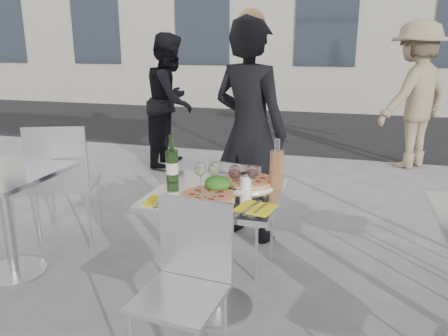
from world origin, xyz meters
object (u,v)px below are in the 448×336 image
(chair_near, at_px, (187,274))
(salad_plate, at_px, (218,185))
(pedestrian_a, at_px, (171,101))
(carafe, at_px, (276,168))
(chair_far, at_px, (239,207))
(wineglass_red_a, at_px, (235,173))
(pizza_near, at_px, (207,196))
(pedestrian_b, at_px, (414,96))
(wineglass_white_b, at_px, (214,170))
(side_chair_lfar, at_px, (63,176))
(wineglass_red_b, at_px, (252,173))
(woman_diner, at_px, (249,132))
(main_table, at_px, (217,226))
(wineglass_white_a, at_px, (200,170))
(napkin_right, at_px, (256,207))
(wine_bottle, at_px, (172,164))
(side_table_left, at_px, (4,201))
(sugar_shaker, at_px, (246,182))
(pizza_far, at_px, (248,181))
(napkin_left, at_px, (163,201))

(chair_near, height_order, salad_plate, chair_near)
(pedestrian_a, height_order, carafe, pedestrian_a)
(chair_far, relative_size, carafe, 2.82)
(wineglass_red_a, bearing_deg, pizza_near, -126.94)
(pedestrian_b, height_order, wineglass_white_b, pedestrian_b)
(side_chair_lfar, height_order, wineglass_red_b, side_chair_lfar)
(side_chair_lfar, xyz_separation_m, wineglass_red_b, (1.59, -0.44, 0.28))
(pedestrian_a, bearing_deg, carafe, -150.16)
(chair_far, xyz_separation_m, woman_diner, (-0.08, 0.63, 0.40))
(chair_far, distance_m, chair_near, 0.98)
(pedestrian_a, relative_size, wineglass_white_b, 10.89)
(main_table, xyz_separation_m, wineglass_white_b, (-0.03, 0.06, 0.32))
(salad_plate, height_order, wineglass_white_a, wineglass_white_a)
(napkin_right, bearing_deg, chair_far, 123.84)
(wineglass_red_b, bearing_deg, wine_bottle, 175.66)
(main_table, bearing_deg, napkin_right, -35.01)
(side_table_left, relative_size, wineglass_white_b, 4.76)
(chair_far, height_order, pedestrian_b, pedestrian_b)
(chair_far, distance_m, pedestrian_a, 3.06)
(side_table_left, height_order, sugar_shaker, sugar_shaker)
(chair_far, height_order, carafe, carafe)
(pedestrian_a, distance_m, wineglass_white_b, 3.39)
(main_table, bearing_deg, wineglass_white_b, 120.45)
(wineglass_white_b, xyz_separation_m, napkin_right, (0.30, -0.25, -0.11))
(wineglass_red_b, bearing_deg, woman_diner, 103.88)
(side_table_left, relative_size, pizza_near, 2.47)
(pedestrian_b, height_order, pizza_near, pedestrian_b)
(chair_near, xyz_separation_m, wine_bottle, (-0.32, 0.60, 0.36))
(woman_diner, xyz_separation_m, pizza_near, (0.05, -1.22, -0.12))
(chair_far, xyz_separation_m, salad_plate, (-0.01, -0.46, 0.30))
(main_table, relative_size, wineglass_red_a, 4.76)
(wineglass_white_a, distance_m, napkin_right, 0.45)
(salad_plate, distance_m, wineglass_red_b, 0.21)
(side_table_left, bearing_deg, pizza_far, 6.85)
(pizza_far, distance_m, salad_plate, 0.22)
(pedestrian_b, relative_size, sugar_shaker, 17.47)
(pizza_near, relative_size, napkin_left, 1.50)
(carafe, relative_size, napkin_right, 1.35)
(chair_far, xyz_separation_m, napkin_right, (0.26, -0.67, 0.27))
(side_table_left, xyz_separation_m, pizza_far, (1.63, 0.20, 0.23))
(main_table, bearing_deg, chair_far, 88.68)
(wine_bottle, height_order, carafe, wine_bottle)
(main_table, bearing_deg, woman_diner, 93.56)
(chair_far, bearing_deg, pizza_near, 96.21)
(woman_diner, height_order, wineglass_white_a, woman_diner)
(side_table_left, bearing_deg, wineglass_red_b, 2.04)
(pedestrian_b, bearing_deg, pedestrian_a, -36.19)
(side_chair_lfar, height_order, pedestrian_a, pedestrian_a)
(pizza_far, xyz_separation_m, wine_bottle, (-0.44, -0.10, 0.10))
(woman_diner, relative_size, pedestrian_b, 0.95)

